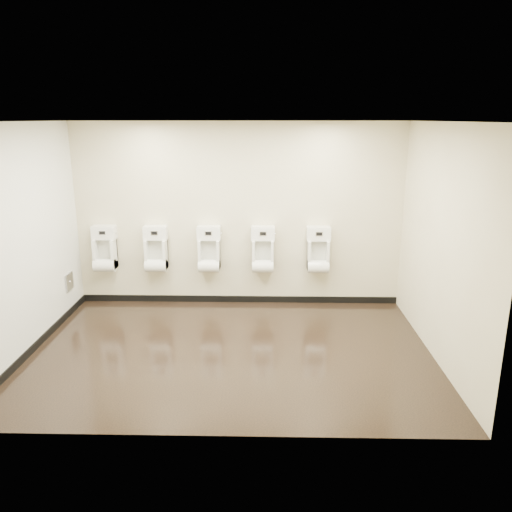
{
  "coord_description": "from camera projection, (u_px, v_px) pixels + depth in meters",
  "views": [
    {
      "loc": [
        0.44,
        -5.74,
        2.84
      ],
      "look_at": [
        0.3,
        0.55,
        1.09
      ],
      "focal_mm": 35.0,
      "sensor_mm": 36.0,
      "label": 1
    }
  ],
  "objects": [
    {
      "name": "skirting_left",
      "position": [
        36.0,
        345.0,
        6.34
      ],
      "size": [
        0.02,
        3.5,
        0.1
      ],
      "primitive_type": "cube",
      "color": "black",
      "rests_on": "ground"
    },
    {
      "name": "back_wall",
      "position": [
        238.0,
        216.0,
        7.61
      ],
      "size": [
        5.0,
        0.02,
        2.8
      ],
      "primitive_type": "cube",
      "color": "beige",
      "rests_on": "ground"
    },
    {
      "name": "urinal_4",
      "position": [
        318.0,
        253.0,
        7.61
      ],
      "size": [
        0.37,
        0.28,
        0.69
      ],
      "color": "white",
      "rests_on": "back_wall"
    },
    {
      "name": "urinal_0",
      "position": [
        105.0,
        252.0,
        7.68
      ],
      "size": [
        0.37,
        0.28,
        0.69
      ],
      "color": "white",
      "rests_on": "back_wall"
    },
    {
      "name": "tile_overlay_left",
      "position": [
        22.0,
        242.0,
        5.97
      ],
      "size": [
        0.01,
        3.5,
        2.8
      ],
      "primitive_type": "cube",
      "color": "white",
      "rests_on": "ground"
    },
    {
      "name": "front_wall",
      "position": [
        215.0,
        293.0,
        4.23
      ],
      "size": [
        5.0,
        0.02,
        2.8
      ],
      "primitive_type": "cube",
      "color": "beige",
      "rests_on": "ground"
    },
    {
      "name": "access_panel",
      "position": [
        69.0,
        282.0,
        7.37
      ],
      "size": [
        0.04,
        0.25,
        0.25
      ],
      "color": "#9E9EA3",
      "rests_on": "left_wall"
    },
    {
      "name": "urinal_1",
      "position": [
        156.0,
        252.0,
        7.66
      ],
      "size": [
        0.37,
        0.28,
        0.69
      ],
      "color": "white",
      "rests_on": "back_wall"
    },
    {
      "name": "urinal_3",
      "position": [
        263.0,
        253.0,
        7.63
      ],
      "size": [
        0.37,
        0.28,
        0.69
      ],
      "color": "white",
      "rests_on": "back_wall"
    },
    {
      "name": "left_wall",
      "position": [
        22.0,
        242.0,
        5.97
      ],
      "size": [
        0.02,
        3.5,
        2.8
      ],
      "primitive_type": "cube",
      "color": "beige",
      "rests_on": "ground"
    },
    {
      "name": "right_wall",
      "position": [
        442.0,
        245.0,
        5.87
      ],
      "size": [
        0.02,
        3.5,
        2.8
      ],
      "primitive_type": "cube",
      "color": "beige",
      "rests_on": "ground"
    },
    {
      "name": "urinal_2",
      "position": [
        209.0,
        253.0,
        7.65
      ],
      "size": [
        0.37,
        0.28,
        0.69
      ],
      "color": "white",
      "rests_on": "back_wall"
    },
    {
      "name": "ceiling",
      "position": [
        228.0,
        121.0,
        5.55
      ],
      "size": [
        5.0,
        3.5,
        0.0
      ],
      "primitive_type": "cube",
      "color": "white"
    },
    {
      "name": "ground",
      "position": [
        231.0,
        351.0,
        6.29
      ],
      "size": [
        5.0,
        3.5,
        0.0
      ],
      "primitive_type": "cube",
      "color": "black",
      "rests_on": "ground"
    },
    {
      "name": "skirting_back",
      "position": [
        239.0,
        299.0,
        7.96
      ],
      "size": [
        5.0,
        0.02,
        0.1
      ],
      "primitive_type": "cube",
      "color": "black",
      "rests_on": "ground"
    }
  ]
}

